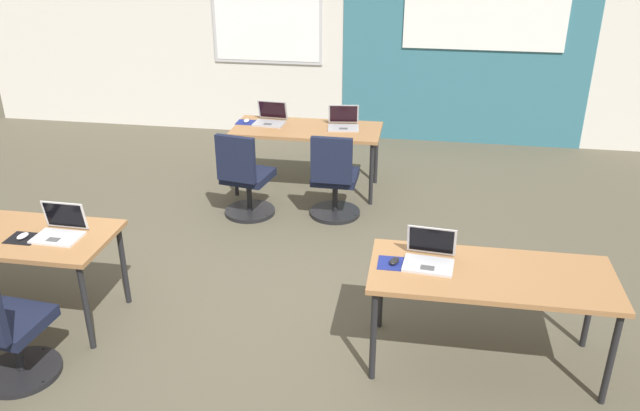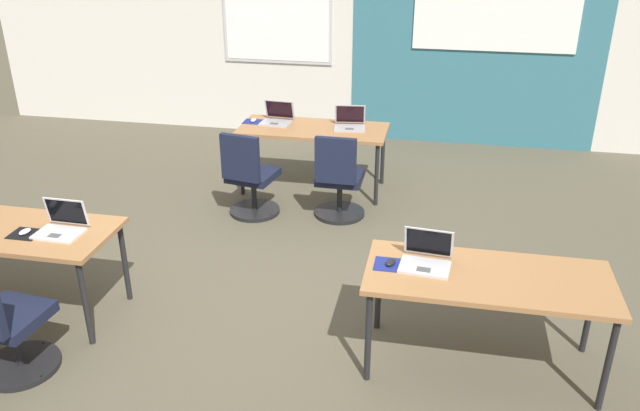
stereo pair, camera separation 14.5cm
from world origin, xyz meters
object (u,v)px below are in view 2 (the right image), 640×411
(mouse_far_left, at_px, (253,120))
(chair_near_left_inner, at_px, (4,329))
(desk_near_left, at_px, (9,235))
(mouse_near_left_inner, at_px, (25,232))
(laptop_far_right, at_px, (350,123))
(desk_far_center, at_px, (313,133))
(desk_near_right, at_px, (488,283))
(laptop_far_left, at_px, (277,118))
(chair_far_right, at_px, (339,184))
(mouse_near_right_inner, at_px, (391,262))
(laptop_near_right_inner, at_px, (426,258))
(chair_far_left, at_px, (250,181))
(laptop_near_left_inner, at_px, (61,226))

(mouse_far_left, height_order, chair_near_left_inner, chair_near_left_inner)
(desk_near_left, height_order, mouse_far_left, mouse_far_left)
(mouse_near_left_inner, xyz_separation_m, chair_near_left_inner, (0.21, -0.66, -0.36))
(laptop_far_right, bearing_deg, desk_far_center, -175.95)
(desk_near_right, height_order, laptop_far_right, laptop_far_right)
(laptop_far_left, bearing_deg, mouse_far_left, -170.41)
(chair_far_right, relative_size, mouse_near_left_inner, 8.35)
(mouse_far_left, xyz_separation_m, chair_near_left_inner, (-0.65, -3.60, -0.36))
(mouse_near_right_inner, xyz_separation_m, chair_near_left_inner, (-2.46, -0.73, -0.36))
(laptop_near_right_inner, xyz_separation_m, laptop_far_right, (-0.95, 2.82, -0.00))
(desk_near_right, height_order, mouse_near_right_inner, mouse_near_right_inner)
(chair_far_left, bearing_deg, chair_near_left_inner, 82.90)
(laptop_far_left, bearing_deg, chair_near_left_inner, -100.19)
(mouse_near_left_inner, bearing_deg, desk_far_center, 61.43)
(laptop_far_left, distance_m, mouse_far_left, 0.27)
(laptop_near_right_inner, bearing_deg, chair_near_left_inner, -158.45)
(laptop_far_right, height_order, chair_far_right, laptop_far_right)
(laptop_near_right_inner, height_order, chair_far_left, laptop_near_right_inner)
(desk_far_center, distance_m, laptop_far_left, 0.46)
(desk_near_right, height_order, chair_far_right, chair_far_right)
(laptop_far_right, bearing_deg, laptop_near_left_inner, -128.00)
(desk_near_left, bearing_deg, laptop_near_left_inner, 2.78)
(chair_far_right, bearing_deg, desk_far_center, -58.81)
(desk_far_center, height_order, laptop_far_right, laptop_far_right)
(desk_near_left, distance_m, chair_near_left_inner, 0.87)
(laptop_far_right, relative_size, chair_near_left_inner, 0.40)
(chair_far_left, bearing_deg, mouse_near_right_inner, 139.22)
(mouse_far_left, xyz_separation_m, laptop_near_left_inner, (-0.62, -2.85, 0.03))
(mouse_near_right_inner, distance_m, laptop_far_left, 3.28)
(desk_near_right, distance_m, chair_near_left_inner, 3.20)
(mouse_far_left, bearing_deg, chair_near_left_inner, -100.29)
(laptop_near_left_inner, distance_m, chair_near_left_inner, 0.84)
(desk_near_left, height_order, laptop_far_right, laptop_far_right)
(laptop_near_left_inner, bearing_deg, mouse_far_left, 79.13)
(mouse_near_left_inner, bearing_deg, laptop_far_right, 56.49)
(desk_far_center, bearing_deg, laptop_near_left_inner, -115.30)
(mouse_near_left_inner, bearing_deg, mouse_far_left, 73.66)
(desk_near_right, relative_size, mouse_near_left_inner, 14.52)
(desk_near_left, distance_m, laptop_near_right_inner, 3.09)
(chair_far_right, xyz_separation_m, chair_far_left, (-0.89, -0.12, 0.00))
(chair_far_left, bearing_deg, laptop_far_right, -124.56)
(chair_far_right, bearing_deg, laptop_far_right, -88.25)
(desk_far_center, bearing_deg, desk_near_right, -57.99)
(desk_far_center, bearing_deg, chair_far_left, -121.45)
(desk_near_left, xyz_separation_m, mouse_far_left, (1.05, 2.87, 0.08))
(laptop_far_left, distance_m, chair_near_left_inner, 3.76)
(laptop_near_right_inner, distance_m, chair_near_left_inner, 2.83)
(desk_near_right, height_order, desk_far_center, same)
(desk_near_right, bearing_deg, mouse_near_right_inner, 179.13)
(desk_near_right, xyz_separation_m, laptop_near_right_inner, (-0.41, 0.06, 0.11))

